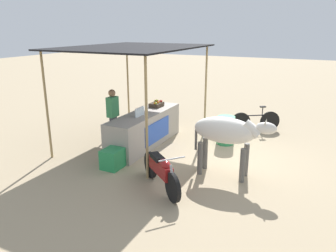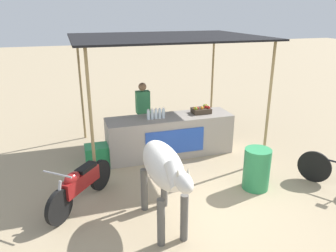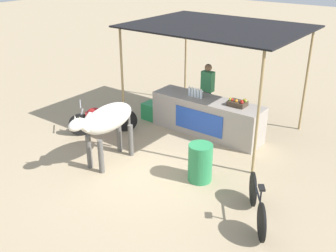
# 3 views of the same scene
# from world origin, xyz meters

# --- Properties ---
(ground_plane) EXTENTS (60.00, 60.00, 0.00)m
(ground_plane) POSITION_xyz_m (0.00, 0.00, 0.00)
(ground_plane) COLOR tan
(stall_counter) EXTENTS (3.00, 0.82, 0.96)m
(stall_counter) POSITION_xyz_m (0.00, 2.20, 0.48)
(stall_counter) COLOR #9E9389
(stall_counter) RESTS_ON ground
(stall_awning) EXTENTS (4.20, 3.20, 2.78)m
(stall_awning) POSITION_xyz_m (0.00, 2.50, 2.67)
(stall_awning) COLOR black
(stall_awning) RESTS_ON ground
(water_bottle_row) EXTENTS (0.43, 0.07, 0.25)m
(water_bottle_row) POSITION_xyz_m (-0.35, 2.15, 1.07)
(water_bottle_row) COLOR silver
(water_bottle_row) RESTS_ON stall_counter
(fruit_crate) EXTENTS (0.44, 0.32, 0.18)m
(fruit_crate) POSITION_xyz_m (0.83, 2.25, 1.04)
(fruit_crate) COLOR #3F3326
(fruit_crate) RESTS_ON stall_counter
(vendor_behind_counter) EXTENTS (0.34, 0.22, 1.65)m
(vendor_behind_counter) POSITION_xyz_m (-0.47, 2.95, 0.85)
(vendor_behind_counter) COLOR #383842
(vendor_behind_counter) RESTS_ON ground
(cooler_box) EXTENTS (0.60, 0.44, 0.48)m
(cooler_box) POSITION_xyz_m (-1.71, 2.10, 0.24)
(cooler_box) COLOR #268C4C
(cooler_box) RESTS_ON ground
(water_barrel) EXTENTS (0.51, 0.51, 0.83)m
(water_barrel) POSITION_xyz_m (1.11, 0.14, 0.41)
(water_barrel) COLOR #2D8C51
(water_barrel) RESTS_ON ground
(cow) EXTENTS (0.54, 1.82, 1.44)m
(cow) POSITION_xyz_m (-0.96, -0.47, 1.03)
(cow) COLOR silver
(cow) RESTS_ON ground
(motorcycle_parked) EXTENTS (1.22, 1.43, 0.90)m
(motorcycle_parked) POSITION_xyz_m (-2.20, 0.56, 0.43)
(motorcycle_parked) COLOR black
(motorcycle_parked) RESTS_ON ground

